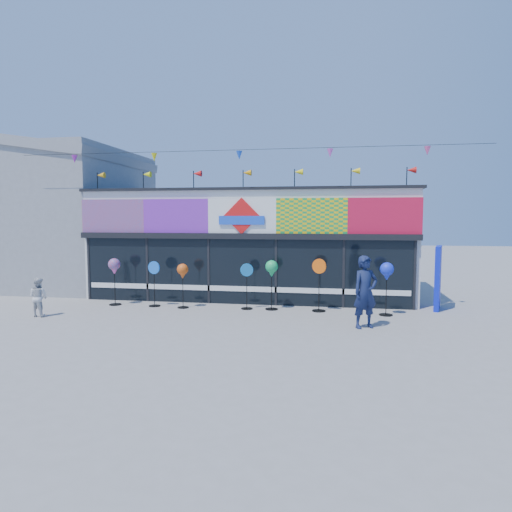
% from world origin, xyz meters
% --- Properties ---
extents(ground, '(80.00, 80.00, 0.00)m').
position_xyz_m(ground, '(0.00, 0.00, 0.00)').
color(ground, gray).
rests_on(ground, ground).
extents(kite_shop, '(16.00, 5.70, 5.31)m').
position_xyz_m(kite_shop, '(0.00, 5.94, 2.05)').
color(kite_shop, white).
rests_on(kite_shop, ground).
extents(neighbour_building, '(8.18, 7.20, 6.87)m').
position_xyz_m(neighbour_building, '(-10.00, 7.00, 3.20)').
color(neighbour_building, gray).
rests_on(neighbour_building, ground).
extents(blue_sign, '(0.42, 1.06, 2.11)m').
position_xyz_m(blue_sign, '(6.57, 3.61, 1.06)').
color(blue_sign, '#0D1CCB').
rests_on(blue_sign, ground).
extents(spinner_0, '(0.41, 0.41, 1.63)m').
position_xyz_m(spinner_0, '(-4.34, 2.53, 1.31)').
color(spinner_0, black).
rests_on(spinner_0, ground).
extents(spinner_1, '(0.44, 0.40, 1.56)m').
position_xyz_m(spinner_1, '(-2.89, 2.52, 0.82)').
color(spinner_1, black).
rests_on(spinner_1, ground).
extents(spinner_2, '(0.38, 0.38, 1.50)m').
position_xyz_m(spinner_2, '(-1.84, 2.43, 1.20)').
color(spinner_2, black).
rests_on(spinner_2, ground).
extents(spinner_3, '(0.41, 0.39, 1.53)m').
position_xyz_m(spinner_3, '(0.33, 2.60, 0.81)').
color(spinner_3, black).
rests_on(spinner_3, ground).
extents(spinner_4, '(0.42, 0.42, 1.64)m').
position_xyz_m(spinner_4, '(1.15, 2.65, 1.32)').
color(spinner_4, black).
rests_on(spinner_4, ground).
extents(spinner_5, '(0.46, 0.44, 1.72)m').
position_xyz_m(spinner_5, '(2.71, 2.63, 0.91)').
color(spinner_5, black).
rests_on(spinner_5, ground).
extents(spinner_6, '(0.42, 0.42, 1.66)m').
position_xyz_m(spinner_6, '(4.79, 2.35, 1.33)').
color(spinner_6, black).
rests_on(spinner_6, ground).
extents(adult_man, '(0.87, 0.78, 2.00)m').
position_xyz_m(adult_man, '(4.04, 0.59, 1.00)').
color(adult_man, '#151E43').
rests_on(adult_man, ground).
extents(child, '(0.62, 0.40, 1.20)m').
position_xyz_m(child, '(-5.80, 0.41, 0.60)').
color(child, silver).
rests_on(child, ground).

